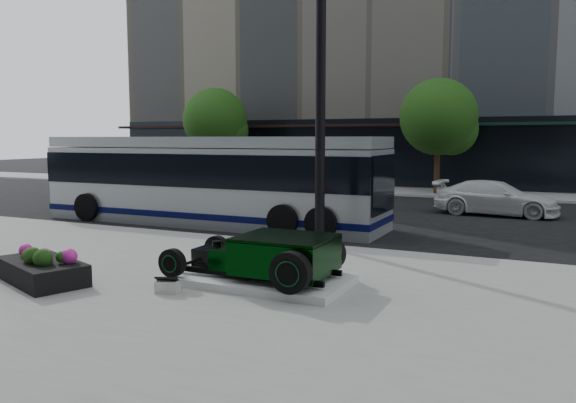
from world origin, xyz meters
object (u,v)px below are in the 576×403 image
at_px(lamppost, 321,93).
at_px(flower_planter, 42,269).
at_px(transit_bus, 209,180).
at_px(hot_rod, 275,255).
at_px(white_sedan, 496,198).

xyz_separation_m(lamppost, flower_planter, (-3.49, -5.68, -3.63)).
xyz_separation_m(flower_planter, transit_bus, (-1.60, 8.35, 1.12)).
height_order(hot_rod, white_sedan, white_sedan).
relative_size(lamppost, flower_planter, 3.60).
bearing_deg(flower_planter, transit_bus, 100.83).
xyz_separation_m(hot_rod, lamppost, (-0.70, 3.99, 3.30)).
bearing_deg(hot_rod, white_sedan, 77.80).
xyz_separation_m(lamppost, white_sedan, (3.50, 8.96, -3.35)).
distance_m(transit_bus, white_sedan, 10.68).
bearing_deg(transit_bus, lamppost, -27.73).
distance_m(lamppost, transit_bus, 6.27).
distance_m(lamppost, flower_planter, 7.59).
bearing_deg(transit_bus, white_sedan, 36.20).
bearing_deg(hot_rod, lamppost, 99.97).
bearing_deg(flower_planter, lamppost, 58.43).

